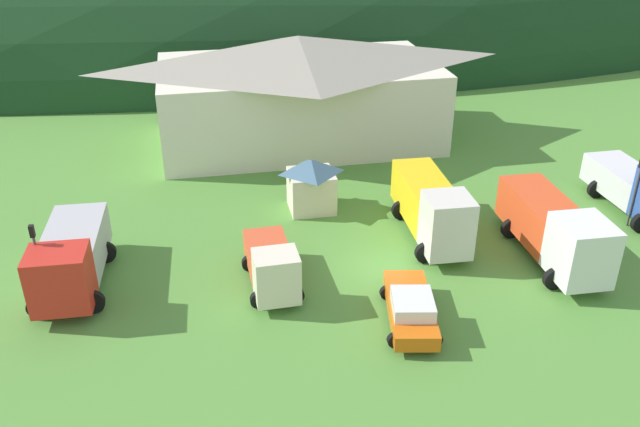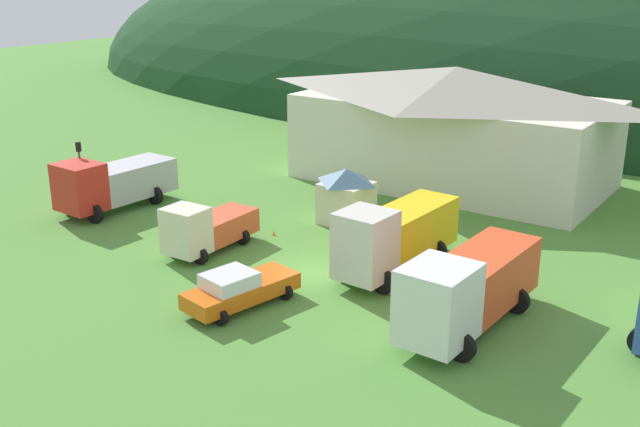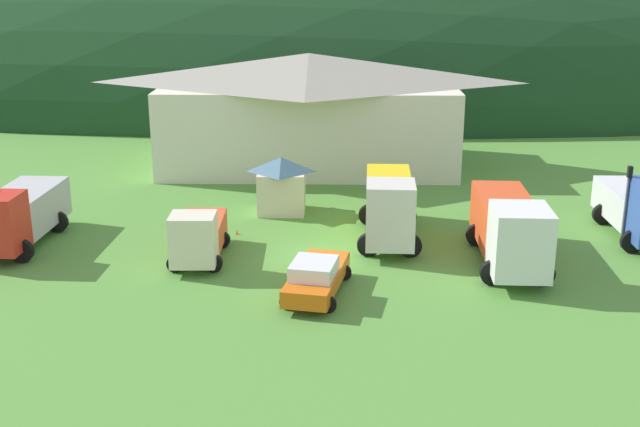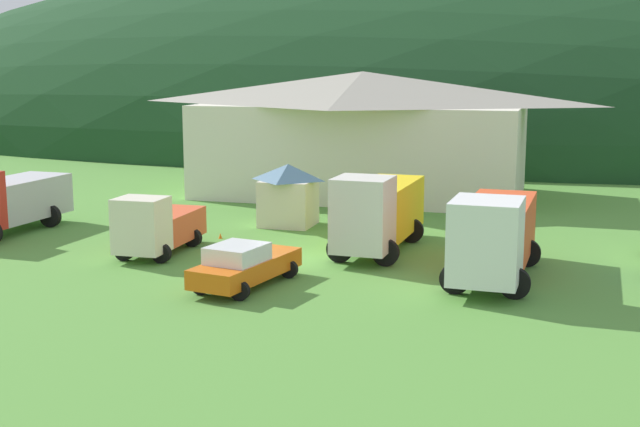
{
  "view_description": "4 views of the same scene",
  "coord_description": "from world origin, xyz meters",
  "px_view_note": "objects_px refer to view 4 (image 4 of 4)",
  "views": [
    {
      "loc": [
        -8.56,
        -26.73,
        17.79
      ],
      "look_at": [
        -2.36,
        4.3,
        1.16
      ],
      "focal_mm": 37.24,
      "sensor_mm": 36.0,
      "label": 1
    },
    {
      "loc": [
        19.11,
        -26.0,
        13.79
      ],
      "look_at": [
        -1.8,
        3.93,
        1.52
      ],
      "focal_mm": 41.94,
      "sensor_mm": 36.0,
      "label": 2
    },
    {
      "loc": [
        0.63,
        -34.91,
        13.12
      ],
      "look_at": [
        -0.08,
        2.52,
        1.37
      ],
      "focal_mm": 44.58,
      "sensor_mm": 36.0,
      "label": 3
    },
    {
      "loc": [
        10.97,
        -32.39,
        8.15
      ],
      "look_at": [
        1.03,
        1.53,
        1.75
      ],
      "focal_mm": 47.28,
      "sensor_mm": 36.0,
      "label": 4
    }
  ],
  "objects_px": {
    "depot_building": "(362,132)",
    "crane_truck_red": "(1,200)",
    "light_truck_cream": "(156,225)",
    "heavy_rig_white": "(494,233)",
    "service_pickup_orange": "(244,265)",
    "play_shed_cream": "(288,194)",
    "flatbed_truck_yellow": "(378,210)",
    "traffic_cone_near_pickup": "(220,238)"
  },
  "relations": [
    {
      "from": "light_truck_cream",
      "to": "play_shed_cream",
      "type": "bearing_deg",
      "value": 155.51
    },
    {
      "from": "play_shed_cream",
      "to": "service_pickup_orange",
      "type": "height_order",
      "value": "play_shed_cream"
    },
    {
      "from": "play_shed_cream",
      "to": "heavy_rig_white",
      "type": "xyz_separation_m",
      "value": [
        10.83,
        -8.03,
        0.2
      ]
    },
    {
      "from": "crane_truck_red",
      "to": "traffic_cone_near_pickup",
      "type": "distance_m",
      "value": 10.76
    },
    {
      "from": "flatbed_truck_yellow",
      "to": "crane_truck_red",
      "type": "bearing_deg",
      "value": -83.44
    },
    {
      "from": "service_pickup_orange",
      "to": "traffic_cone_near_pickup",
      "type": "distance_m",
      "value": 8.82
    },
    {
      "from": "flatbed_truck_yellow",
      "to": "traffic_cone_near_pickup",
      "type": "height_order",
      "value": "flatbed_truck_yellow"
    },
    {
      "from": "depot_building",
      "to": "traffic_cone_near_pickup",
      "type": "xyz_separation_m",
      "value": [
        -3.21,
        -14.9,
        -3.89
      ]
    },
    {
      "from": "service_pickup_orange",
      "to": "play_shed_cream",
      "type": "bearing_deg",
      "value": -158.44
    },
    {
      "from": "play_shed_cream",
      "to": "flatbed_truck_yellow",
      "type": "height_order",
      "value": "flatbed_truck_yellow"
    },
    {
      "from": "flatbed_truck_yellow",
      "to": "heavy_rig_white",
      "type": "bearing_deg",
      "value": 58.98
    },
    {
      "from": "light_truck_cream",
      "to": "traffic_cone_near_pickup",
      "type": "bearing_deg",
      "value": 160.18
    },
    {
      "from": "depot_building",
      "to": "flatbed_truck_yellow",
      "type": "relative_size",
      "value": 2.64
    },
    {
      "from": "play_shed_cream",
      "to": "traffic_cone_near_pickup",
      "type": "bearing_deg",
      "value": -117.48
    },
    {
      "from": "service_pickup_orange",
      "to": "crane_truck_red",
      "type": "bearing_deg",
      "value": -100.52
    },
    {
      "from": "traffic_cone_near_pickup",
      "to": "depot_building",
      "type": "bearing_deg",
      "value": 77.83
    },
    {
      "from": "crane_truck_red",
      "to": "heavy_rig_white",
      "type": "bearing_deg",
      "value": 87.1
    },
    {
      "from": "light_truck_cream",
      "to": "heavy_rig_white",
      "type": "distance_m",
      "value": 14.18
    },
    {
      "from": "play_shed_cream",
      "to": "light_truck_cream",
      "type": "height_order",
      "value": "play_shed_cream"
    },
    {
      "from": "crane_truck_red",
      "to": "traffic_cone_near_pickup",
      "type": "xyz_separation_m",
      "value": [
        10.46,
        1.93,
        -1.66
      ]
    },
    {
      "from": "heavy_rig_white",
      "to": "crane_truck_red",
      "type": "bearing_deg",
      "value": -93.22
    },
    {
      "from": "flatbed_truck_yellow",
      "to": "service_pickup_orange",
      "type": "height_order",
      "value": "flatbed_truck_yellow"
    },
    {
      "from": "play_shed_cream",
      "to": "crane_truck_red",
      "type": "height_order",
      "value": "crane_truck_red"
    },
    {
      "from": "light_truck_cream",
      "to": "heavy_rig_white",
      "type": "bearing_deg",
      "value": 87.67
    },
    {
      "from": "heavy_rig_white",
      "to": "flatbed_truck_yellow",
      "type": "bearing_deg",
      "value": -121.43
    },
    {
      "from": "depot_building",
      "to": "crane_truck_red",
      "type": "xyz_separation_m",
      "value": [
        -13.67,
        -16.83,
        -2.24
      ]
    },
    {
      "from": "depot_building",
      "to": "crane_truck_red",
      "type": "height_order",
      "value": "depot_building"
    },
    {
      "from": "depot_building",
      "to": "crane_truck_red",
      "type": "relative_size",
      "value": 2.85
    },
    {
      "from": "play_shed_cream",
      "to": "flatbed_truck_yellow",
      "type": "bearing_deg",
      "value": -39.14
    },
    {
      "from": "crane_truck_red",
      "to": "traffic_cone_near_pickup",
      "type": "bearing_deg",
      "value": 102.87
    },
    {
      "from": "crane_truck_red",
      "to": "heavy_rig_white",
      "type": "xyz_separation_m",
      "value": [
        23.34,
        -2.17,
        0.15
      ]
    },
    {
      "from": "depot_building",
      "to": "heavy_rig_white",
      "type": "relative_size",
      "value": 2.49
    },
    {
      "from": "depot_building",
      "to": "flatbed_truck_yellow",
      "type": "height_order",
      "value": "depot_building"
    },
    {
      "from": "crane_truck_red",
      "to": "heavy_rig_white",
      "type": "distance_m",
      "value": 23.44
    },
    {
      "from": "crane_truck_red",
      "to": "heavy_rig_white",
      "type": "relative_size",
      "value": 0.87
    },
    {
      "from": "crane_truck_red",
      "to": "traffic_cone_near_pickup",
      "type": "relative_size",
      "value": 14.24
    },
    {
      "from": "heavy_rig_white",
      "to": "service_pickup_orange",
      "type": "distance_m",
      "value": 9.41
    },
    {
      "from": "light_truck_cream",
      "to": "service_pickup_orange",
      "type": "distance_m",
      "value": 6.74
    },
    {
      "from": "flatbed_truck_yellow",
      "to": "traffic_cone_near_pickup",
      "type": "distance_m",
      "value": 7.9
    },
    {
      "from": "depot_building",
      "to": "flatbed_truck_yellow",
      "type": "bearing_deg",
      "value": -74.05
    },
    {
      "from": "flatbed_truck_yellow",
      "to": "service_pickup_orange",
      "type": "bearing_deg",
      "value": -23.46
    },
    {
      "from": "depot_building",
      "to": "play_shed_cream",
      "type": "distance_m",
      "value": 11.27
    }
  ]
}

